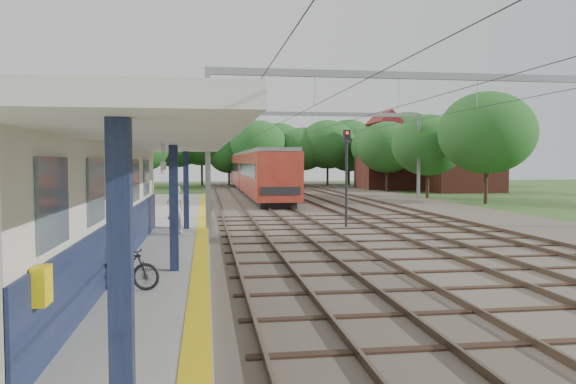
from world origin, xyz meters
TOP-DOWN VIEW (x-y plane):
  - ground at (0.00, 0.00)m, footprint 160.00×160.00m
  - ballast_bed at (4.00, 30.00)m, footprint 18.00×90.00m
  - platform at (-7.50, 14.00)m, footprint 5.00×52.00m
  - yellow_stripe at (-5.25, 14.00)m, footprint 0.45×52.00m
  - station_building at (-8.88, 7.00)m, footprint 3.41×18.00m
  - canopy at (-7.77, 6.00)m, footprint 6.40×20.00m
  - rail_tracks at (1.50, 30.00)m, footprint 11.80×88.00m
  - catenary_system at (3.39, 25.28)m, footprint 17.22×88.00m
  - tree_band at (3.84, 57.12)m, footprint 31.72×30.88m
  - house_near at (21.00, 46.00)m, footprint 7.00×6.12m
  - house_far at (16.00, 52.00)m, footprint 8.00×6.12m
  - person at (-6.24, 13.24)m, footprint 0.80×0.67m
  - bicycle at (-6.85, 3.89)m, footprint 1.61×0.73m
  - train at (-0.50, 44.60)m, footprint 2.99×37.21m
  - signal_post at (1.35, 16.78)m, footprint 0.35×0.30m

SIDE VIEW (x-z plane):
  - ground at x=0.00m, z-range 0.00..0.00m
  - ballast_bed at x=4.00m, z-range 0.00..0.10m
  - platform at x=-7.50m, z-range 0.00..0.35m
  - rail_tracks at x=1.50m, z-range 0.10..0.25m
  - yellow_stripe at x=-5.25m, z-range 0.35..0.36m
  - bicycle at x=-6.85m, z-range 0.35..1.29m
  - person at x=-6.24m, z-range 0.35..2.22m
  - station_building at x=-8.88m, z-range 0.34..3.74m
  - train at x=-0.50m, z-range 0.22..4.15m
  - signal_post at x=1.35m, z-range 0.65..5.23m
  - house_near at x=21.00m, z-range -0.96..6.93m
  - house_far at x=16.00m, z-range -1.09..7.56m
  - canopy at x=-7.77m, z-range 1.92..5.36m
  - tree_band at x=3.84m, z-range 0.51..9.33m
  - catenary_system at x=3.39m, z-range 2.01..9.01m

